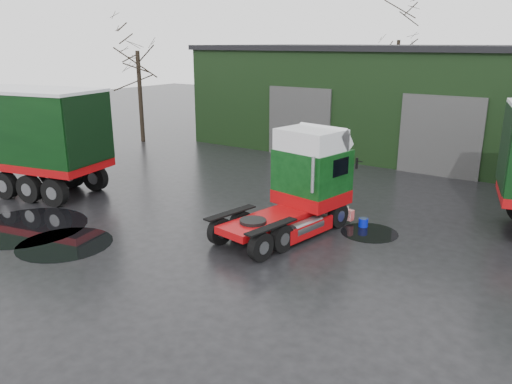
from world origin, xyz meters
TOP-DOWN VIEW (x-y plane):
  - ground at (0.00, 0.00)m, footprint 100.00×100.00m
  - warehouse at (2.00, 20.00)m, footprint 32.40×12.40m
  - hero_tractor at (-0.19, 2.61)m, footprint 3.43×6.14m
  - wash_bucket at (1.84, 5.01)m, footprint 0.34×0.34m
  - tree_left at (-17.00, 12.00)m, footprint 4.40×4.40m
  - tree_back_a at (-6.00, 30.00)m, footprint 4.40×4.40m
  - puddle_0 at (-5.75, -2.17)m, footprint 3.11×3.11m
  - puddle_1 at (2.26, 4.56)m, footprint 2.02×2.02m
  - puddle_2 at (-8.33, -1.98)m, footprint 4.34×4.34m

SIDE VIEW (x-z plane):
  - ground at x=0.00m, z-range 0.00..0.00m
  - puddle_0 at x=-5.75m, z-range 0.00..0.01m
  - puddle_1 at x=2.26m, z-range 0.00..0.01m
  - puddle_2 at x=-8.33m, z-range 0.00..0.01m
  - wash_bucket at x=1.84m, z-range 0.00..0.32m
  - hero_tractor at x=-0.19m, z-range 0.00..3.60m
  - warehouse at x=2.00m, z-range 0.01..6.31m
  - tree_left at x=-17.00m, z-range 0.00..8.50m
  - tree_back_a at x=-6.00m, z-range 0.00..9.50m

